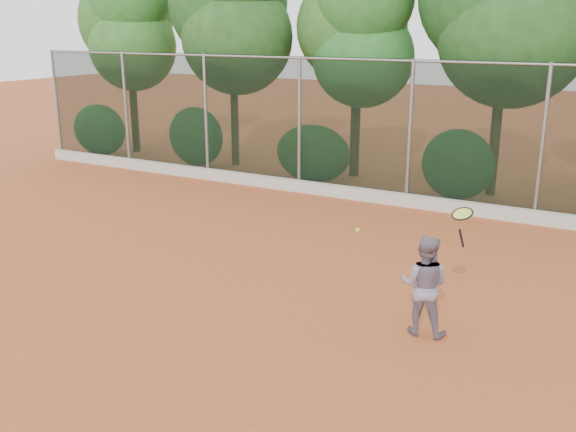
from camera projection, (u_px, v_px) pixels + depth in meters
The scene contains 7 objects.
ground at pixel (257, 309), 9.98m from camera, with size 80.00×80.00×0.00m, color #AA5028.
concrete_curb at pixel (404, 200), 15.65m from camera, with size 24.00×0.20×0.30m, color beige.
tennis_player at pixel (424, 285), 9.01m from camera, with size 0.71×0.55×1.46m, color slate.
chainlink_fence at pixel (410, 129), 15.32m from camera, with size 24.09×0.09×3.50m.
foliage_backdrop at pixel (420, 19), 16.50m from camera, with size 23.70×3.63×7.55m.
tennis_racket at pixel (462, 217), 8.32m from camera, with size 0.36×0.35×0.56m.
tennis_ball_in_flight at pixel (358, 230), 8.72m from camera, with size 0.07×0.07×0.07m.
Camera 1 is at (4.88, -7.76, 4.23)m, focal length 40.00 mm.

